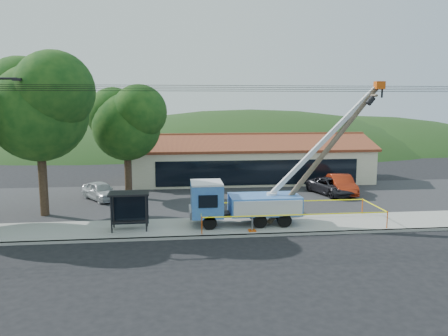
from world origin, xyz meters
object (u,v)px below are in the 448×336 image
Objects in this scene: utility_truck at (243,200)px; leaning_pole at (329,148)px; bus_shelter at (129,202)px; car_red at (341,195)px; car_dark at (331,196)px; car_silver at (101,201)px.

leaning_pole is at bearing -0.64° from utility_truck.
utility_truck is 6.13m from leaning_pole.
car_red is (16.25, 8.55, -1.78)m from bus_shelter.
bus_shelter is 0.48× the size of car_dark.
utility_truck is 6.83m from bus_shelter.
utility_truck is at bearing -133.21° from car_red.
utility_truck reaches higher than car_red.
bus_shelter is at bearing -146.57° from car_red.
bus_shelter reaches higher than car_dark.
utility_truck is 5.02× the size of bus_shelter.
utility_truck reaches higher than leaning_pole.
bus_shelter is at bearing -177.32° from utility_truck.
car_silver is (-9.88, 8.11, -1.62)m from utility_truck.
car_red is at bearing -34.09° from car_silver.
car_silver is 0.85× the size of car_dark.
utility_truck is at bearing 1.21° from bus_shelter.
leaning_pole is 1.82× the size of car_red.
car_dark is (18.43, -0.08, 0.00)m from car_silver.
leaning_pole is 17.84m from car_silver.
bus_shelter is at bearing -178.76° from leaning_pole.
utility_truck reaches higher than car_dark.
leaning_pole is at bearing -0.23° from bus_shelter.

